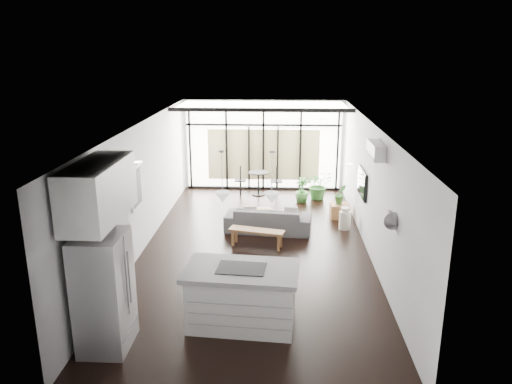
# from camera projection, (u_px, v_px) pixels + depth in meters

# --- Properties ---
(floor) EXTENTS (5.00, 10.00, 0.00)m
(floor) POSITION_uv_depth(u_px,v_px,m) (255.00, 249.00, 11.20)
(floor) COLOR black
(floor) RESTS_ON ground
(ceiling) EXTENTS (5.00, 10.00, 0.00)m
(ceiling) POSITION_uv_depth(u_px,v_px,m) (255.00, 125.00, 10.41)
(ceiling) COLOR silver
(ceiling) RESTS_ON ground
(wall_left) EXTENTS (0.02, 10.00, 2.80)m
(wall_left) POSITION_uv_depth(u_px,v_px,m) (142.00, 188.00, 10.93)
(wall_left) COLOR silver
(wall_left) RESTS_ON ground
(wall_right) EXTENTS (0.02, 10.00, 2.80)m
(wall_right) POSITION_uv_depth(u_px,v_px,m) (372.00, 191.00, 10.69)
(wall_right) COLOR silver
(wall_right) RESTS_ON ground
(wall_back) EXTENTS (5.00, 0.02, 2.80)m
(wall_back) POSITION_uv_depth(u_px,v_px,m) (263.00, 145.00, 15.60)
(wall_back) COLOR silver
(wall_back) RESTS_ON ground
(wall_front) EXTENTS (5.00, 0.02, 2.80)m
(wall_front) POSITION_uv_depth(u_px,v_px,m) (234.00, 304.00, 6.02)
(wall_front) COLOR silver
(wall_front) RESTS_ON ground
(glazing) EXTENTS (5.00, 0.20, 2.80)m
(glazing) POSITION_uv_depth(u_px,v_px,m) (263.00, 146.00, 15.48)
(glazing) COLOR black
(glazing) RESTS_ON ground
(skylight) EXTENTS (4.70, 1.90, 0.06)m
(skylight) POSITION_uv_depth(u_px,v_px,m) (262.00, 105.00, 14.25)
(skylight) COLOR silver
(skylight) RESTS_ON ceiling
(neighbour_building) EXTENTS (3.50, 0.02, 1.60)m
(neighbour_building) POSITION_uv_depth(u_px,v_px,m) (263.00, 155.00, 15.64)
(neighbour_building) COLOR beige
(neighbour_building) RESTS_ON ground
(island) EXTENTS (1.89, 1.21, 0.99)m
(island) POSITION_uv_depth(u_px,v_px,m) (242.00, 297.00, 8.06)
(island) COLOR silver
(island) RESTS_ON floor
(cooktop) EXTENTS (0.80, 0.57, 0.01)m
(cooktop) POSITION_uv_depth(u_px,v_px,m) (241.00, 268.00, 7.92)
(cooktop) COLOR black
(cooktop) RESTS_ON island
(fridge) EXTENTS (0.70, 0.87, 1.80)m
(fridge) POSITION_uv_depth(u_px,v_px,m) (104.00, 292.00, 7.36)
(fridge) COLOR #A3A2A7
(fridge) RESTS_ON floor
(appliance_column) EXTENTS (0.58, 0.61, 2.24)m
(appliance_column) POSITION_uv_depth(u_px,v_px,m) (108.00, 259.00, 7.97)
(appliance_column) COLOR silver
(appliance_column) RESTS_ON floor
(upper_cabinets) EXTENTS (0.62, 1.75, 0.86)m
(upper_cabinets) POSITION_uv_depth(u_px,v_px,m) (98.00, 191.00, 7.29)
(upper_cabinets) COLOR silver
(upper_cabinets) RESTS_ON wall_left
(pendant_left) EXTENTS (0.26, 0.26, 0.18)m
(pendant_left) POSITION_uv_depth(u_px,v_px,m) (222.00, 197.00, 8.11)
(pendant_left) COLOR silver
(pendant_left) RESTS_ON ceiling
(pendant_right) EXTENTS (0.26, 0.26, 0.18)m
(pendant_right) POSITION_uv_depth(u_px,v_px,m) (272.00, 198.00, 8.07)
(pendant_right) COLOR silver
(pendant_right) RESTS_ON ceiling
(sofa) EXTENTS (2.14, 0.84, 0.81)m
(sofa) POSITION_uv_depth(u_px,v_px,m) (268.00, 215.00, 12.19)
(sofa) COLOR #454548
(sofa) RESTS_ON floor
(console_bench) EXTENTS (1.30, 0.60, 0.40)m
(console_bench) POSITION_uv_depth(u_px,v_px,m) (257.00, 238.00, 11.30)
(console_bench) COLOR brown
(console_bench) RESTS_ON floor
(pouf) EXTENTS (0.58, 0.58, 0.43)m
(pouf) POSITION_uv_depth(u_px,v_px,m) (263.00, 218.00, 12.57)
(pouf) COLOR beige
(pouf) RESTS_ON floor
(crate) EXTENTS (0.50, 0.50, 0.37)m
(crate) POSITION_uv_depth(u_px,v_px,m) (340.00, 211.00, 13.22)
(crate) COLOR brown
(crate) RESTS_ON floor
(plant_tall) EXTENTS (0.96, 1.02, 0.67)m
(plant_tall) POSITION_uv_depth(u_px,v_px,m) (319.00, 188.00, 14.78)
(plant_tall) COLOR #346F2C
(plant_tall) RESTS_ON floor
(plant_med) EXTENTS (0.72, 0.83, 0.41)m
(plant_med) POSITION_uv_depth(u_px,v_px,m) (302.00, 195.00, 14.53)
(plant_med) COLOR #346F2C
(plant_med) RESTS_ON floor
(plant_crate) EXTENTS (0.43, 0.60, 0.24)m
(plant_crate) POSITION_uv_depth(u_px,v_px,m) (340.00, 200.00, 13.13)
(plant_crate) COLOR #346F2C
(plant_crate) RESTS_ON crate
(milk_can) EXTENTS (0.32, 0.32, 0.56)m
(milk_can) POSITION_uv_depth(u_px,v_px,m) (345.00, 218.00, 12.36)
(milk_can) COLOR #ECE6CE
(milk_can) RESTS_ON floor
(bistro_set) EXTENTS (1.67, 0.71, 0.79)m
(bistro_set) POSITION_uv_depth(u_px,v_px,m) (258.00, 182.00, 15.17)
(bistro_set) COLOR black
(bistro_set) RESTS_ON floor
(tv) EXTENTS (0.05, 1.10, 0.65)m
(tv) POSITION_uv_depth(u_px,v_px,m) (362.00, 183.00, 11.68)
(tv) COLOR black
(tv) RESTS_ON wall_right
(ac_unit) EXTENTS (0.22, 0.90, 0.30)m
(ac_unit) POSITION_uv_depth(u_px,v_px,m) (376.00, 150.00, 9.63)
(ac_unit) COLOR white
(ac_unit) RESTS_ON wall_right
(framed_art) EXTENTS (0.04, 0.70, 0.90)m
(framed_art) POSITION_uv_depth(u_px,v_px,m) (136.00, 187.00, 10.40)
(framed_art) COLOR black
(framed_art) RESTS_ON wall_left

